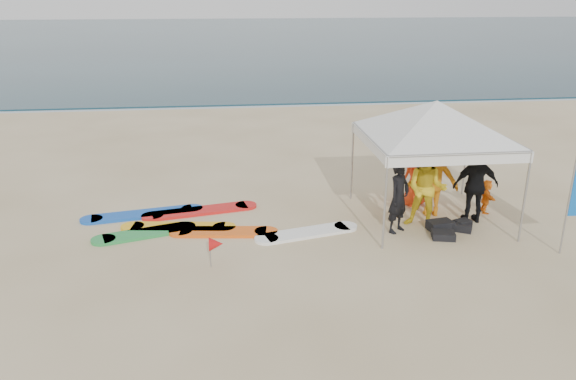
# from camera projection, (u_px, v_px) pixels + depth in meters

# --- Properties ---
(ground) EXTENTS (120.00, 120.00, 0.00)m
(ground) POSITION_uv_depth(u_px,v_px,m) (302.00, 302.00, 10.04)
(ground) COLOR beige
(ground) RESTS_ON ground
(ocean) EXTENTS (160.00, 84.00, 0.08)m
(ocean) POSITION_uv_depth(u_px,v_px,m) (232.00, 36.00, 66.13)
(ocean) COLOR #0C2633
(ocean) RESTS_ON ground
(shoreline_foam) EXTENTS (160.00, 1.20, 0.01)m
(shoreline_foam) POSITION_uv_depth(u_px,v_px,m) (250.00, 105.00, 27.06)
(shoreline_foam) COLOR silver
(shoreline_foam) RESTS_ON ground
(person_black_a) EXTENTS (0.73, 0.70, 1.67)m
(person_black_a) POSITION_uv_depth(u_px,v_px,m) (399.00, 197.00, 12.69)
(person_black_a) COLOR black
(person_black_a) RESTS_ON ground
(person_yellow) EXTENTS (1.15, 1.06, 1.90)m
(person_yellow) POSITION_uv_depth(u_px,v_px,m) (427.00, 189.00, 12.88)
(person_yellow) COLOR yellow
(person_yellow) RESTS_ON ground
(person_orange_a) EXTENTS (1.38, 0.97, 1.94)m
(person_orange_a) POSITION_uv_depth(u_px,v_px,m) (433.00, 177.00, 13.64)
(person_orange_a) COLOR orange
(person_orange_a) RESTS_ON ground
(person_black_b) EXTENTS (1.10, 0.52, 1.83)m
(person_black_b) POSITION_uv_depth(u_px,v_px,m) (476.00, 185.00, 13.21)
(person_black_b) COLOR black
(person_black_b) RESTS_ON ground
(person_orange_b) EXTENTS (1.04, 0.93, 1.78)m
(person_orange_b) POSITION_uv_depth(u_px,v_px,m) (417.00, 171.00, 14.30)
(person_orange_b) COLOR red
(person_orange_b) RESTS_ON ground
(person_seated) EXTENTS (0.39, 0.82, 0.85)m
(person_seated) POSITION_uv_depth(u_px,v_px,m) (486.00, 196.00, 13.94)
(person_seated) COLOR orange
(person_seated) RESTS_ON ground
(canopy_tent) EXTENTS (4.38, 4.38, 3.30)m
(canopy_tent) POSITION_uv_depth(u_px,v_px,m) (437.00, 101.00, 12.75)
(canopy_tent) COLOR #A5A5A8
(canopy_tent) RESTS_ON ground
(marker_pennant) EXTENTS (0.28, 0.28, 0.64)m
(marker_pennant) POSITION_uv_depth(u_px,v_px,m) (216.00, 244.00, 11.15)
(marker_pennant) COLOR #A5A5A8
(marker_pennant) RESTS_ON ground
(gear_pile) EXTENTS (1.17, 0.94, 0.22)m
(gear_pile) POSITION_uv_depth(u_px,v_px,m) (449.00, 228.00, 12.90)
(gear_pile) COLOR black
(gear_pile) RESTS_ON ground
(surfboard_spread) EXTENTS (6.12, 2.64, 0.07)m
(surfboard_spread) POSITION_uv_depth(u_px,v_px,m) (197.00, 224.00, 13.28)
(surfboard_spread) COLOR yellow
(surfboard_spread) RESTS_ON ground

